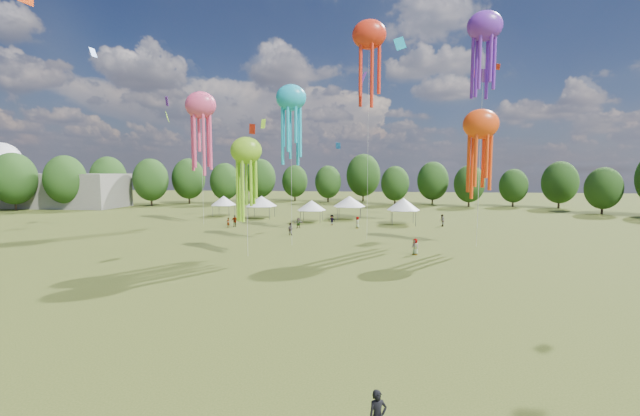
# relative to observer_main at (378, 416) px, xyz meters

# --- Properties ---
(ground) EXTENTS (300.00, 300.00, 0.00)m
(ground) POSITION_rel_observer_main_xyz_m (-7.43, 3.33, -0.88)
(ground) COLOR #384416
(ground) RESTS_ON ground
(observer_main) EXTENTS (0.75, 0.63, 1.75)m
(observer_main) POSITION_rel_observer_main_xyz_m (0.00, 0.00, 0.00)
(observer_main) COLOR black
(observer_main) RESTS_ON ground
(spectator_near) EXTENTS (1.01, 0.92, 1.69)m
(spectator_near) POSITION_rel_observer_main_xyz_m (-11.22, 41.18, -0.03)
(spectator_near) COLOR gray
(spectator_near) RESTS_ON ground
(spectators_far) EXTENTS (33.88, 23.32, 1.92)m
(spectators_far) POSITION_rel_observer_main_xyz_m (-4.82, 47.63, 0.00)
(spectators_far) COLOR gray
(spectators_far) RESTS_ON ground
(festival_tents) EXTENTS (38.62, 12.81, 4.37)m
(festival_tents) POSITION_rel_observer_main_xyz_m (-10.69, 58.65, 2.28)
(festival_tents) COLOR #47474C
(festival_tents) RESTS_ON ground
(show_kites) EXTENTS (48.64, 26.85, 32.17)m
(show_kites) POSITION_rel_observer_main_xyz_m (-3.23, 43.78, 18.63)
(show_kites) COLOR #19B2D5
(show_kites) RESTS_ON ground
(small_kites) EXTENTS (74.55, 50.81, 43.65)m
(small_kites) POSITION_rel_observer_main_xyz_m (-7.20, 45.96, 29.00)
(small_kites) COLOR #19B2D5
(small_kites) RESTS_ON ground
(treeline) EXTENTS (201.57, 95.24, 13.43)m
(treeline) POSITION_rel_observer_main_xyz_m (-11.30, 65.84, 5.67)
(treeline) COLOR #38281C
(treeline) RESTS_ON ground
(hangar) EXTENTS (40.00, 12.00, 8.00)m
(hangar) POSITION_rel_observer_main_xyz_m (-79.43, 75.33, 3.12)
(hangar) COLOR gray
(hangar) RESTS_ON ground
(radome) EXTENTS (9.00, 9.00, 16.00)m
(radome) POSITION_rel_observer_main_xyz_m (-95.43, 81.33, 9.11)
(radome) COLOR white
(radome) RESTS_ON ground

